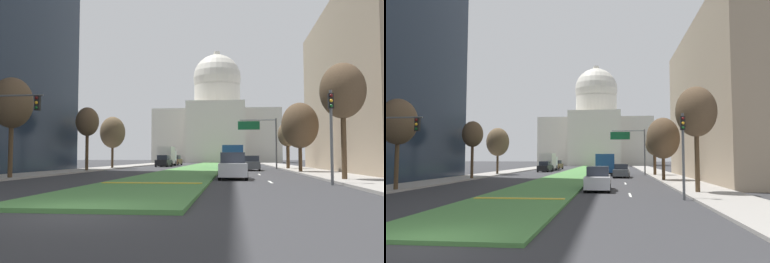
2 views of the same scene
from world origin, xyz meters
The scene contains 23 objects.
ground_plane centered at (0.00, 49.63, 0.00)m, with size 260.00×260.00×0.00m, color #333335.
grass_median centered at (0.00, 44.67, 0.07)m, with size 5.94×89.34×0.14m, color #4C8442.
median_curb_nose centered at (0.00, 10.38, 0.16)m, with size 5.34×0.50×0.04m, color gold.
lane_dashes_right centered at (6.56, 48.91, 0.00)m, with size 0.16×68.84×0.01m.
sidewalk_left centered at (-12.15, 39.71, 0.07)m, with size 4.00×89.34×0.15m, color #9E9991.
sidewalk_right centered at (12.15, 39.71, 0.07)m, with size 4.00×89.34×0.15m, color #9E9991.
capitol_building centered at (0.00, 98.49, 10.99)m, with size 33.23×22.07×30.87m.
traffic_light_near_left centered at (-8.80, 10.97, 3.80)m, with size 3.34×0.35×5.20m.
traffic_light_near_right centered at (9.65, 11.85, 3.31)m, with size 0.28×0.35×5.20m.
overhead_guide_sign centered at (8.08, 41.35, 4.62)m, with size 4.99×0.20×6.50m.
street_tree_left_near centered at (-10.69, 15.04, 5.18)m, with size 2.78×2.78×6.96m.
street_tree_right_near centered at (11.25, 15.41, 5.69)m, with size 2.84×2.84×7.52m.
street_tree_left_mid centered at (-10.67, 29.11, 5.09)m, with size 2.37×2.37×6.66m.
street_tree_right_mid centered at (10.69, 28.36, 4.53)m, with size 3.50×3.50×6.74m.
street_tree_left_far centered at (-11.25, 39.69, 4.69)m, with size 3.25×3.25×6.74m.
street_tree_right_far centered at (10.94, 38.72, 4.20)m, with size 2.41×2.41×5.79m.
sedan_lead_stopped centered at (4.26, 17.42, 0.86)m, with size 1.96×4.70×1.84m.
sedan_midblock centered at (6.39, 34.65, 0.79)m, with size 2.22×4.54×1.67m.
sedan_distant centered at (-6.30, 49.91, 0.83)m, with size 2.03×4.49×1.79m.
sedan_far_horizon centered at (-6.33, 62.71, 0.86)m, with size 2.10×4.34×1.85m.
sedan_very_far centered at (4.39, 76.92, 0.86)m, with size 2.18×4.63×1.84m.
box_truck_delivery centered at (-6.80, 56.01, 1.68)m, with size 2.40×6.40×3.20m.
city_bus centered at (4.26, 42.44, 1.77)m, with size 2.62×11.00×2.95m.
Camera 1 is at (4.29, -10.44, 1.54)m, focal length 37.17 mm.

